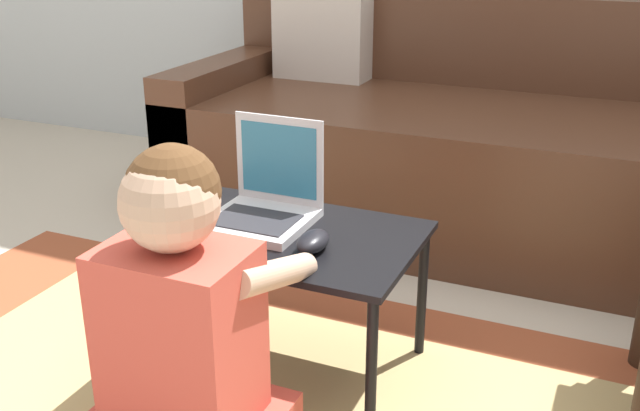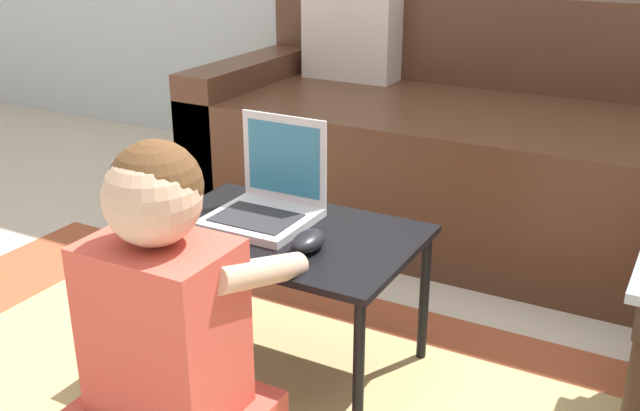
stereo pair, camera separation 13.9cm
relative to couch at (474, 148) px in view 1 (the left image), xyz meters
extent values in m
plane|color=beige|center=(-0.07, -1.14, -0.28)|extent=(16.00, 16.00, 0.00)
cube|color=#4C2D1E|center=(0.01, -0.04, -0.06)|extent=(2.06, 0.89, 0.45)
cube|color=#4C2D1E|center=(0.01, 0.30, 0.33)|extent=(2.06, 0.20, 0.33)
cube|color=#4C2D1E|center=(-0.94, -0.04, -0.01)|extent=(0.16, 0.89, 0.54)
cube|color=beige|center=(-0.64, 0.14, 0.35)|extent=(0.36, 0.14, 0.36)
cube|color=black|center=(-0.20, -1.09, 0.07)|extent=(0.62, 0.42, 0.02)
cylinder|color=black|center=(-0.49, -1.28, -0.11)|extent=(0.02, 0.02, 0.35)
cylinder|color=black|center=(0.08, -1.28, -0.11)|extent=(0.02, 0.02, 0.35)
cylinder|color=black|center=(-0.49, -0.91, -0.11)|extent=(0.02, 0.02, 0.35)
cylinder|color=black|center=(0.08, -0.91, -0.11)|extent=(0.02, 0.02, 0.35)
cube|color=silver|center=(-0.28, -1.07, 0.09)|extent=(0.23, 0.23, 0.02)
cube|color=#28282D|center=(-0.28, -1.10, 0.10)|extent=(0.19, 0.14, 0.00)
cube|color=silver|center=(-0.28, -0.96, 0.21)|extent=(0.23, 0.01, 0.22)
cube|color=teal|center=(-0.28, -0.97, 0.21)|extent=(0.20, 0.00, 0.18)
ellipsoid|color=black|center=(-0.10, -1.15, 0.10)|extent=(0.06, 0.11, 0.04)
cube|color=#CC4C3D|center=(-0.21, -1.52, 0.05)|extent=(0.27, 0.20, 0.35)
sphere|color=tan|center=(-0.21, -1.52, 0.31)|extent=(0.18, 0.18, 0.18)
sphere|color=brown|center=(-0.21, -1.51, 0.32)|extent=(0.17, 0.17, 0.17)
cylinder|color=tan|center=(-0.33, -1.38, 0.13)|extent=(0.06, 0.30, 0.14)
cylinder|color=tan|center=(-0.08, -1.38, 0.13)|extent=(0.06, 0.30, 0.14)
camera|label=1|loc=(0.50, -2.51, 0.77)|focal=42.00mm
camera|label=2|loc=(0.63, -2.45, 0.77)|focal=42.00mm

